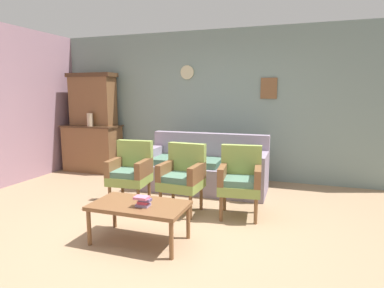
# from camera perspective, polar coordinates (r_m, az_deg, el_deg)

# --- Properties ---
(ground_plane) EXTENTS (7.68, 7.68, 0.00)m
(ground_plane) POSITION_cam_1_polar(r_m,az_deg,el_deg) (3.89, -5.40, -14.88)
(ground_plane) COLOR #997A5B
(wall_back_with_decor) EXTENTS (6.40, 0.09, 2.70)m
(wall_back_with_decor) POSITION_cam_1_polar(r_m,az_deg,el_deg) (6.05, 4.73, 6.86)
(wall_back_with_decor) COLOR gray
(wall_back_with_decor) RESTS_ON ground
(side_cabinet) EXTENTS (1.16, 0.55, 0.93)m
(side_cabinet) POSITION_cam_1_polar(r_m,az_deg,el_deg) (6.88, -17.06, -0.68)
(side_cabinet) COLOR brown
(side_cabinet) RESTS_ON ground
(cabinet_upper_hutch) EXTENTS (0.99, 0.38, 1.03)m
(cabinet_upper_hutch) POSITION_cam_1_polar(r_m,az_deg,el_deg) (6.86, -17.05, 7.57)
(cabinet_upper_hutch) COLOR brown
(cabinet_upper_hutch) RESTS_ON side_cabinet
(vase_on_cabinet) EXTENTS (0.12, 0.12, 0.26)m
(vase_on_cabinet) POSITION_cam_1_polar(r_m,az_deg,el_deg) (6.60, -17.49, 4.09)
(vase_on_cabinet) COLOR tan
(vase_on_cabinet) RESTS_ON side_cabinet
(floral_couch) EXTENTS (1.99, 0.83, 0.90)m
(floral_couch) POSITION_cam_1_polar(r_m,az_deg,el_deg) (5.32, 2.38, -4.58)
(floral_couch) COLOR gray
(floral_couch) RESTS_ON ground
(armchair_near_cabinet) EXTENTS (0.55, 0.53, 0.90)m
(armchair_near_cabinet) POSITION_cam_1_polar(r_m,az_deg,el_deg) (4.64, -10.70, -4.53)
(armchair_near_cabinet) COLOR #849947
(armchair_near_cabinet) RESTS_ON ground
(armchair_by_doorway) EXTENTS (0.55, 0.52, 0.90)m
(armchair_by_doorway) POSITION_cam_1_polar(r_m,az_deg,el_deg) (4.31, -1.65, -5.42)
(armchair_by_doorway) COLOR #849947
(armchair_by_doorway) RESTS_ON ground
(armchair_near_couch_end) EXTENTS (0.57, 0.55, 0.90)m
(armchair_near_couch_end) POSITION_cam_1_polar(r_m,az_deg,el_deg) (4.19, 8.47, -5.91)
(armchair_near_couch_end) COLOR #849947
(armchair_near_couch_end) RESTS_ON ground
(coffee_table) EXTENTS (1.00, 0.56, 0.42)m
(coffee_table) POSITION_cam_1_polar(r_m,az_deg,el_deg) (3.51, -9.24, -11.00)
(coffee_table) COLOR brown
(coffee_table) RESTS_ON ground
(book_stack_on_table) EXTENTS (0.16, 0.13, 0.11)m
(book_stack_on_table) POSITION_cam_1_polar(r_m,az_deg,el_deg) (3.39, -8.61, -9.91)
(book_stack_on_table) COLOR #947EA5
(book_stack_on_table) RESTS_ON coffee_table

